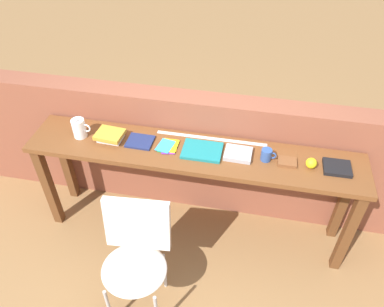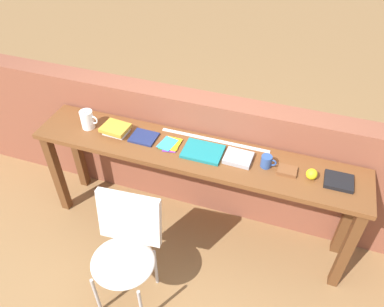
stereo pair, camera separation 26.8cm
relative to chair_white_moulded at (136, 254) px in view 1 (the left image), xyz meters
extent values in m
plane|color=olive|center=(0.25, 0.40, -0.53)|extent=(40.00, 40.00, 0.00)
cube|color=brown|center=(0.25, 1.04, 0.04)|extent=(6.00, 0.20, 1.13)
cube|color=brown|center=(0.25, 0.70, 0.33)|extent=(2.50, 0.44, 0.04)
cube|color=#5B341A|center=(-0.94, 0.54, -0.11)|extent=(0.07, 0.07, 0.84)
cube|color=#5B341A|center=(1.44, 0.54, -0.11)|extent=(0.07, 0.07, 0.84)
cube|color=#5B341A|center=(-0.94, 0.86, -0.11)|extent=(0.07, 0.07, 0.84)
cube|color=#5B341A|center=(1.44, 0.86, -0.11)|extent=(0.07, 0.07, 0.84)
ellipsoid|color=silver|center=(0.01, -0.07, -0.08)|extent=(0.47, 0.45, 0.08)
cube|color=silver|center=(-0.01, 0.12, 0.16)|extent=(0.45, 0.14, 0.40)
cylinder|color=#B2B2B7|center=(-0.15, -0.24, -0.32)|extent=(0.02, 0.02, 0.41)
cylinder|color=#B2B2B7|center=(-0.17, 0.08, -0.32)|extent=(0.02, 0.02, 0.41)
cylinder|color=#B2B2B7|center=(0.16, 0.10, -0.32)|extent=(0.02, 0.02, 0.41)
cylinder|color=white|center=(-0.63, 0.71, 0.43)|extent=(0.10, 0.10, 0.15)
cone|color=white|center=(-0.63, 0.68, 0.52)|extent=(0.04, 0.03, 0.04)
torus|color=white|center=(-0.57, 0.71, 0.44)|extent=(0.07, 0.01, 0.07)
cube|color=white|center=(-0.39, 0.72, 0.37)|extent=(0.18, 0.14, 0.03)
cube|color=gold|center=(-0.39, 0.71, 0.40)|extent=(0.22, 0.18, 0.03)
cube|color=navy|center=(-0.16, 0.72, 0.36)|extent=(0.20, 0.17, 0.02)
cube|color=green|center=(0.06, 0.72, 0.35)|extent=(0.13, 0.16, 0.00)
cube|color=purple|center=(0.07, 0.71, 0.36)|extent=(0.13, 0.18, 0.00)
cube|color=orange|center=(0.06, 0.72, 0.36)|extent=(0.14, 0.16, 0.00)
cube|color=yellow|center=(0.07, 0.72, 0.36)|extent=(0.12, 0.15, 0.00)
cube|color=#3399D8|center=(0.04, 0.71, 0.37)|extent=(0.13, 0.16, 0.00)
cube|color=#19757A|center=(0.32, 0.71, 0.36)|extent=(0.29, 0.22, 0.02)
cube|color=#9E9EA3|center=(0.58, 0.72, 0.37)|extent=(0.20, 0.17, 0.03)
cylinder|color=#2D4C8C|center=(0.78, 0.71, 0.40)|extent=(0.08, 0.08, 0.09)
torus|color=#2D4C8C|center=(0.82, 0.71, 0.40)|extent=(0.06, 0.01, 0.06)
cube|color=brown|center=(0.93, 0.71, 0.37)|extent=(0.13, 0.10, 0.02)
sphere|color=yellow|center=(1.09, 0.70, 0.39)|extent=(0.08, 0.08, 0.08)
cube|color=black|center=(1.27, 0.71, 0.37)|extent=(0.19, 0.17, 0.03)
cube|color=silver|center=(0.36, 0.87, 0.35)|extent=(0.85, 0.03, 0.00)
camera|label=1|loc=(0.65, -1.33, 2.14)|focal=35.00mm
camera|label=2|loc=(0.91, -1.26, 2.14)|focal=35.00mm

